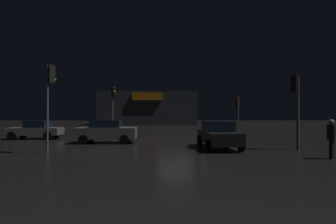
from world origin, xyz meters
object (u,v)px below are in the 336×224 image
(store_building, at_px, (149,109))
(traffic_signal_cross_left, at_px, (296,98))
(traffic_signal_opposite, at_px, (50,85))
(car_near, at_px, (107,131))
(car_crossing, at_px, (36,130))
(pedestrian, at_px, (331,136))
(traffic_signal_main, at_px, (113,101))
(traffic_signal_cross_right, at_px, (237,105))
(car_far, at_px, (218,135))

(store_building, distance_m, traffic_signal_cross_left, 36.04)
(store_building, height_order, traffic_signal_cross_left, store_building)
(traffic_signal_cross_left, bearing_deg, traffic_signal_opposite, -175.52)
(car_near, xyz_separation_m, car_crossing, (-6.03, 2.97, -0.07))
(car_near, bearing_deg, pedestrian, -30.90)
(traffic_signal_cross_left, bearing_deg, car_near, 161.52)
(car_near, height_order, car_crossing, car_near)
(store_building, distance_m, traffic_signal_main, 22.86)
(car_near, bearing_deg, car_crossing, 153.80)
(car_near, bearing_deg, traffic_signal_main, 97.76)
(traffic_signal_cross_right, distance_m, car_far, 11.80)
(store_building, height_order, car_far, store_building)
(traffic_signal_cross_left, relative_size, car_crossing, 1.00)
(traffic_signal_cross_right, bearing_deg, traffic_signal_main, 178.21)
(traffic_signal_main, distance_m, car_crossing, 7.72)
(traffic_signal_main, height_order, car_far, traffic_signal_main)
(car_far, bearing_deg, pedestrian, -42.01)
(traffic_signal_cross_right, distance_m, car_crossing, 17.80)
(traffic_signal_cross_left, bearing_deg, traffic_signal_cross_right, 88.99)
(traffic_signal_main, relative_size, car_far, 1.13)
(traffic_signal_opposite, height_order, car_crossing, traffic_signal_opposite)
(store_building, xyz_separation_m, car_near, (-1.10, -31.15, -2.07))
(store_building, height_order, pedestrian, store_building)
(traffic_signal_cross_right, relative_size, pedestrian, 2.16)
(traffic_signal_opposite, relative_size, traffic_signal_cross_left, 1.09)
(traffic_signal_cross_left, xyz_separation_m, car_crossing, (-16.74, 6.55, -2.06))
(car_crossing, bearing_deg, car_far, -24.40)
(traffic_signal_main, xyz_separation_m, traffic_signal_opposite, (-0.61, -12.96, 0.10))
(traffic_signal_cross_right, bearing_deg, traffic_signal_opposite, -135.20)
(traffic_signal_cross_right, xyz_separation_m, pedestrian, (-0.14, -14.48, -1.78))
(traffic_signal_main, relative_size, pedestrian, 2.74)
(traffic_signal_opposite, xyz_separation_m, car_far, (8.52, 1.73, -2.54))
(traffic_signal_main, height_order, car_near, traffic_signal_main)
(traffic_signal_cross_left, height_order, car_far, traffic_signal_cross_left)
(pedestrian, bearing_deg, traffic_signal_main, 128.74)
(car_far, bearing_deg, car_crossing, 155.60)
(traffic_signal_opposite, xyz_separation_m, traffic_signal_cross_right, (12.68, 12.59, -0.54))
(car_crossing, xyz_separation_m, pedestrian, (16.80, -9.41, 0.27))
(traffic_signal_opposite, height_order, traffic_signal_cross_right, traffic_signal_opposite)
(traffic_signal_main, bearing_deg, store_building, 84.36)
(store_building, xyz_separation_m, pedestrian, (9.67, -37.60, -1.88))
(traffic_signal_cross_right, relative_size, car_far, 0.89)
(car_far, xyz_separation_m, car_crossing, (-12.78, 5.80, -0.05))
(car_far, distance_m, pedestrian, 5.41)
(store_building, xyz_separation_m, traffic_signal_opposite, (-2.86, -35.71, 0.44))
(store_building, height_order, traffic_signal_opposite, store_building)
(traffic_signal_opposite, height_order, pedestrian, traffic_signal_opposite)
(traffic_signal_main, bearing_deg, car_far, -54.88)
(traffic_signal_opposite, bearing_deg, car_near, 68.89)
(traffic_signal_opposite, bearing_deg, car_far, 11.45)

